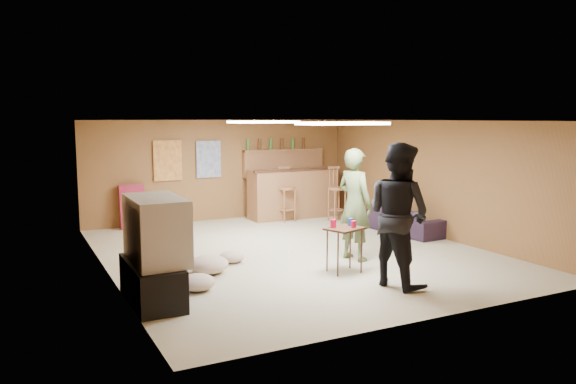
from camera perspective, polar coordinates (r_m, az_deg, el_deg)
name	(u,v)px	position (r m, az deg, el deg)	size (l,w,h in m)	color
ground	(293,252)	(9.50, 0.54, -6.13)	(7.00, 7.00, 0.00)	tan
ceiling	(293,121)	(9.23, 0.56, 7.26)	(6.00, 7.00, 0.02)	silver
wall_back	(221,170)	(12.50, -6.81, 2.25)	(6.00, 0.02, 2.20)	brown
wall_front	(438,223)	(6.42, 14.99, -3.02)	(6.00, 0.02, 2.20)	brown
wall_left	(106,199)	(8.38, -18.02, -0.70)	(0.02, 7.00, 2.20)	brown
wall_right	(434,179)	(10.99, 14.61, 1.32)	(0.02, 7.00, 2.20)	brown
tv_stand	(152,282)	(7.16, -13.65, -8.89)	(0.55, 1.30, 0.50)	black
dvd_box	(170,288)	(7.24, -11.90, -9.48)	(0.35, 0.50, 0.08)	#B2B2B7
tv_body	(156,230)	(7.02, -13.25, -3.74)	(0.60, 1.10, 0.80)	#B2B2B7
tv_screen	(181,227)	(7.09, -10.82, -3.55)	(0.02, 0.95, 0.65)	navy
bar_counter	(293,193)	(12.65, 0.49, -0.14)	(2.00, 0.60, 1.10)	brown
bar_lip	(298,170)	(12.37, 1.02, 2.24)	(2.10, 0.12, 0.05)	#381E12
bar_shelf	(284,150)	(12.96, -0.42, 4.26)	(2.00, 0.18, 0.05)	brown
bar_backing	(284,163)	(13.00, -0.46, 2.95)	(2.00, 0.14, 0.60)	brown
poster_left	(168,161)	(12.08, -12.13, 3.14)	(0.60, 0.03, 0.85)	#BF3F26
poster_right	(209,159)	(12.34, -8.07, 3.32)	(0.55, 0.03, 0.80)	#334C99
folding_chair_stack	(132,207)	(11.86, -15.55, -1.44)	(0.50, 0.14, 0.90)	maroon
ceiling_panel_front	(343,123)	(7.92, 5.56, 6.95)	(1.20, 0.60, 0.04)	white
ceiling_panel_back	(263,122)	(10.31, -2.51, 7.12)	(1.20, 0.60, 0.04)	white
person_olive	(355,204)	(8.92, 6.80, -1.26)	(0.65, 0.43, 1.78)	#546339
person_black	(398,215)	(7.64, 11.13, -2.27)	(0.94, 0.73, 1.93)	black
sofa	(405,220)	(11.27, 11.77, -2.78)	(1.75, 0.68, 0.51)	black
tray_table	(344,250)	(8.27, 5.73, -5.88)	(0.51, 0.41, 0.67)	#381E12
cup_red_near	(333,223)	(8.18, 4.62, -3.21)	(0.09, 0.09, 0.12)	red
cup_red_far	(353,224)	(8.19, 6.66, -3.28)	(0.08, 0.08, 0.10)	red
cup_blue	(350,222)	(8.34, 6.36, -3.06)	(0.08, 0.08, 0.11)	#163398
bar_stool_left	(287,195)	(12.22, -0.11, -0.29)	(0.37, 0.37, 1.16)	brown
bar_stool_right	(337,194)	(12.26, 5.00, -0.22)	(0.38, 0.38, 1.19)	brown
cushion_near_tv	(209,264)	(8.31, -8.07, -7.28)	(0.58, 0.58, 0.26)	tan
cushion_mid	(232,257)	(8.88, -5.72, -6.54)	(0.40, 0.40, 0.18)	tan
cushion_far	(197,282)	(7.55, -9.20, -9.04)	(0.47, 0.47, 0.21)	tan
bottle_row	(276,144)	(12.85, -1.18, 4.92)	(1.48, 0.08, 0.26)	#3F7233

